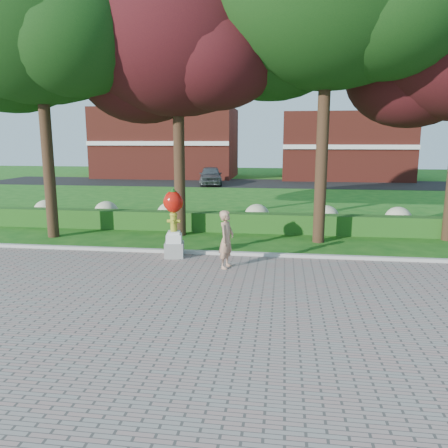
{
  "coord_description": "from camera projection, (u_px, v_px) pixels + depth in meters",
  "views": [
    {
      "loc": [
        2.12,
        -11.08,
        3.84
      ],
      "look_at": [
        0.48,
        1.0,
        1.48
      ],
      "focal_mm": 35.0,
      "sensor_mm": 36.0,
      "label": 1
    }
  ],
  "objects": [
    {
      "name": "walkway",
      "position": [
        161.0,
        354.0,
        7.9
      ],
      "size": [
        40.0,
        14.0,
        0.04
      ],
      "primitive_type": "cube",
      "color": "gray",
      "rests_on": "ground"
    },
    {
      "name": "parked_car",
      "position": [
        211.0,
        175.0,
        37.54
      ],
      "size": [
        2.63,
        4.92,
        1.59
      ],
      "primitive_type": "imported",
      "rotation": [
        0.0,
        0.0,
        0.17
      ],
      "color": "#414549",
      "rests_on": "street"
    },
    {
      "name": "building_right",
      "position": [
        344.0,
        146.0,
        43.2
      ],
      "size": [
        12.0,
        8.0,
        6.4
      ],
      "primitive_type": "cube",
      "color": "maroon",
      "rests_on": "ground"
    },
    {
      "name": "building_left",
      "position": [
        167.0,
        143.0,
        45.53
      ],
      "size": [
        14.0,
        8.0,
        7.0
      ],
      "primitive_type": "cube",
      "color": "maroon",
      "rests_on": "ground"
    },
    {
      "name": "hydrangea_row",
      "position": [
        247.0,
        215.0,
        19.39
      ],
      "size": [
        20.1,
        1.1,
        0.99
      ],
      "color": "#BBBA8F",
      "rests_on": "ground"
    },
    {
      "name": "curb",
      "position": [
        218.0,
        253.0,
        14.69
      ],
      "size": [
        40.0,
        0.18,
        0.15
      ],
      "primitive_type": "cube",
      "color": "#ADADA5",
      "rests_on": "ground"
    },
    {
      "name": "woman",
      "position": [
        226.0,
        239.0,
        13.03
      ],
      "size": [
        0.57,
        0.72,
        1.75
      ],
      "primitive_type": "imported",
      "rotation": [
        0.0,
        0.0,
        1.31
      ],
      "color": "tan",
      "rests_on": "walkway"
    },
    {
      "name": "street",
      "position": [
        259.0,
        183.0,
        39.03
      ],
      "size": [
        50.0,
        8.0,
        0.02
      ],
      "primitive_type": "cube",
      "color": "black",
      "rests_on": "ground"
    },
    {
      "name": "hydrant_sculpture",
      "position": [
        174.0,
        221.0,
        14.17
      ],
      "size": [
        0.7,
        0.7,
        2.25
      ],
      "rotation": [
        0.0,
        0.0,
        0.16
      ],
      "color": "gray",
      "rests_on": "walkway"
    },
    {
      "name": "ground",
      "position": [
        202.0,
        284.0,
        11.79
      ],
      "size": [
        100.0,
        100.0,
        0.0
      ],
      "primitive_type": "plane",
      "color": "#155415",
      "rests_on": "ground"
    },
    {
      "name": "tree_far_left",
      "position": [
        36.0,
        27.0,
        16.17
      ],
      "size": [
        9.0,
        7.68,
        11.66
      ],
      "color": "black",
      "rests_on": "ground"
    },
    {
      "name": "tree_mid_left",
      "position": [
        175.0,
        47.0,
        16.6
      ],
      "size": [
        8.25,
        7.04,
        10.69
      ],
      "color": "black",
      "rests_on": "ground"
    },
    {
      "name": "lawn_hedge",
      "position": [
        232.0,
        222.0,
        18.52
      ],
      "size": [
        24.0,
        0.7,
        0.8
      ],
      "primitive_type": "cube",
      "color": "#1E4F16",
      "rests_on": "ground"
    }
  ]
}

